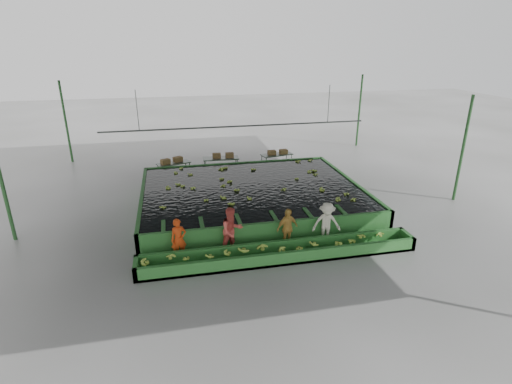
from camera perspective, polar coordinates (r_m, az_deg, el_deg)
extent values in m
plane|color=gray|center=(17.48, 0.35, -3.64)|extent=(80.00, 80.00, 0.00)
cube|color=slate|center=(16.04, 0.39, 12.80)|extent=(20.00, 22.00, 0.04)
cube|color=black|center=(18.51, -0.66, 0.66)|extent=(9.70, 7.70, 0.00)
cylinder|color=#59605B|center=(21.23, -2.61, 9.36)|extent=(0.08, 0.08, 14.00)
cylinder|color=#59605B|center=(20.82, -16.61, 11.09)|extent=(0.04, 0.04, 2.00)
cylinder|color=#59605B|center=(22.42, 10.35, 12.28)|extent=(0.04, 0.04, 2.00)
imported|color=red|center=(14.29, -10.99, -6.65)|extent=(0.62, 0.47, 1.52)
imported|color=#CA493F|center=(14.35, -3.48, -5.57)|extent=(1.03, 0.91, 1.77)
imported|color=gold|center=(14.81, 4.49, -5.18)|extent=(0.98, 0.65, 1.55)
imported|color=beige|center=(15.27, 10.04, -4.42)|extent=(1.15, 0.78, 1.65)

